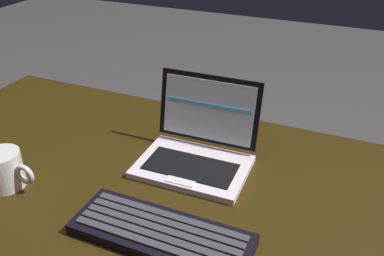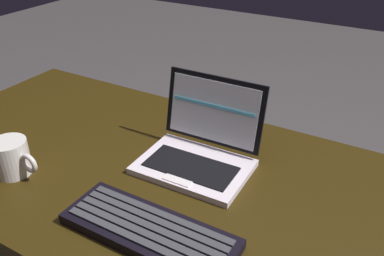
% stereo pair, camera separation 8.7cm
% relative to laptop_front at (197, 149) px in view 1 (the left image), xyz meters
% --- Properties ---
extents(desk, '(1.57, 0.67, 0.70)m').
position_rel_laptop_front_xyz_m(desk, '(0.03, -0.07, -0.14)').
color(desk, black).
rests_on(desk, ground).
extents(laptop_front, '(0.26, 0.22, 0.19)m').
position_rel_laptop_front_xyz_m(laptop_front, '(0.00, 0.00, 0.00)').
color(laptop_front, silver).
rests_on(laptop_front, desk).
extents(external_keyboard, '(0.34, 0.12, 0.03)m').
position_rel_laptop_front_xyz_m(external_keyboard, '(0.03, -0.25, -0.03)').
color(external_keyboard, black).
rests_on(external_keyboard, desk).
extents(coffee_mug, '(0.12, 0.08, 0.08)m').
position_rel_laptop_front_xyz_m(coffee_mug, '(-0.35, -0.24, 0.00)').
color(coffee_mug, silver).
rests_on(coffee_mug, desk).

